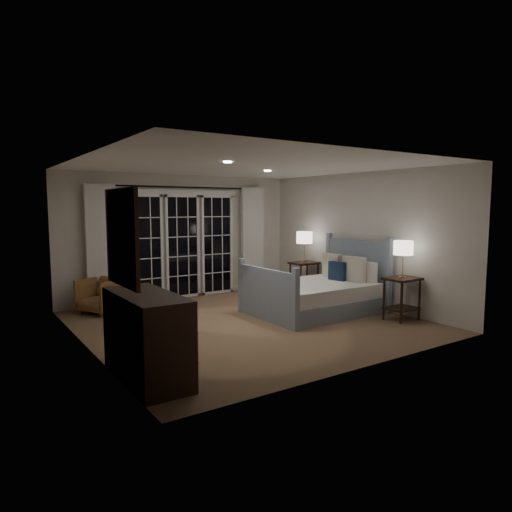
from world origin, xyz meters
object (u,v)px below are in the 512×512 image
lamp_right (304,238)px  nightstand_left (402,292)px  armchair (102,295)px  lamp_left (403,248)px  bed (317,294)px  dresser (147,337)px  nightstand_right (304,273)px

lamp_right → nightstand_left: bearing=-89.9°
nightstand_left → armchair: bearing=140.4°
lamp_left → lamp_right: bearing=90.1°
nightstand_left → armchair: nightstand_left is taller
lamp_left → armchair: 5.21m
bed → armchair: 3.80m
bed → dresser: 3.90m
lamp_right → armchair: (-3.95, 0.78, -0.91)m
bed → dresser: size_ratio=1.61×
lamp_right → nightstand_right: bearing=45.0°
armchair → nightstand_right: bearing=50.2°
lamp_right → armchair: size_ratio=0.93×
nightstand_right → armchair: size_ratio=1.04×
nightstand_left → armchair: 5.14m
nightstand_right → dresser: bearing=-148.9°
nightstand_right → lamp_right: bearing=-135.0°
nightstand_right → armchair: 4.03m
lamp_left → armchair: size_ratio=0.89×
nightstand_left → lamp_right: bearing=90.1°
bed → nightstand_right: size_ratio=3.01×
bed → lamp_left: 1.67m
dresser → lamp_right: bearing=31.1°
bed → armchair: bearing=147.2°
nightstand_right → nightstand_left: bearing=-89.9°
nightstand_right → lamp_left: bearing=-89.9°
bed → nightstand_right: bearing=59.4°
nightstand_right → lamp_right: lamp_right is taller
lamp_left → dresser: (-4.41, -0.17, -0.72)m
nightstand_left → dresser: 4.41m
nightstand_left → lamp_right: 2.60m
nightstand_left → dresser: (-4.41, -0.17, 0.00)m
armchair → dresser: (-0.45, -3.45, 0.16)m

